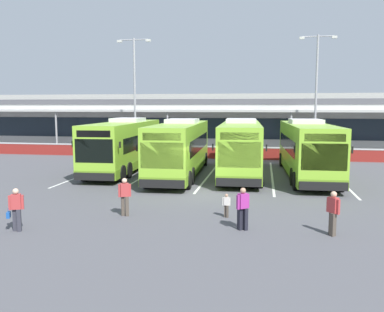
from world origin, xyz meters
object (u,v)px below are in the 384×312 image
Objects in this scene: coach_bus_centre at (241,148)px; pedestrian_near_bin at (125,196)px; coach_bus_leftmost at (125,146)px; lamp_post_centre at (316,88)px; pedestrian_child at (226,205)px; lamp_post_west at (135,89)px; pedestrian_in_dark_coat at (333,212)px; coach_bus_right_centre at (307,150)px; pedestrian_approaching_bus at (243,207)px; coach_bus_left_centre at (180,149)px; pedestrian_with_handbag at (16,209)px.

coach_bus_centre is 7.56× the size of pedestrian_near_bin.
pedestrian_near_bin is at bearing -70.60° from coach_bus_leftmost.
coach_bus_leftmost is 1.11× the size of lamp_post_centre.
pedestrian_child is 0.09× the size of lamp_post_west.
pedestrian_in_dark_coat is at bearing -46.61° from coach_bus_leftmost.
coach_bus_leftmost and coach_bus_right_centre have the same top height.
lamp_post_centre is (10.37, 22.43, 5.42)m from pedestrian_near_bin.
coach_bus_leftmost reaches higher than pedestrian_approaching_bus.
lamp_post_west is (-6.43, 21.30, 5.42)m from pedestrian_near_bin.
coach_bus_centre is at bearing -2.28° from coach_bus_leftmost.
coach_bus_centre is 15.06m from lamp_post_west.
lamp_post_centre is at bearing 84.92° from pedestrian_in_dark_coat.
coach_bus_centre is 12.19× the size of pedestrian_child.
pedestrian_near_bin is at bearing -91.23° from coach_bus_left_centre.
coach_bus_left_centre is 13.76m from pedestrian_with_handbag.
lamp_post_centre reaches higher than coach_bus_left_centre.
lamp_post_west reaches higher than pedestrian_with_handbag.
lamp_post_west reaches higher than coach_bus_centre.
coach_bus_left_centre is 7.56× the size of pedestrian_with_handbag.
coach_bus_leftmost is at bearing -76.66° from lamp_post_west.
pedestrian_child is 0.09× the size of lamp_post_centre.
pedestrian_child is at bearing 156.72° from pedestrian_in_dark_coat.
coach_bus_right_centre is at bearing -3.73° from coach_bus_centre.
coach_bus_right_centre is 7.56× the size of pedestrian_approaching_bus.
pedestrian_near_bin is at bearing 171.60° from pedestrian_in_dark_coat.
lamp_post_west reaches higher than pedestrian_in_dark_coat.
pedestrian_approaching_bus is at bearing -67.61° from coach_bus_left_centre.
pedestrian_in_dark_coat is 27.43m from lamp_post_west.
lamp_post_centre is (16.79, 1.13, 0.00)m from lamp_post_west.
coach_bus_leftmost reaches higher than pedestrian_in_dark_coat.
coach_bus_leftmost is 7.56× the size of pedestrian_in_dark_coat.
coach_bus_right_centre is at bearing -99.16° from lamp_post_centre.
coach_bus_leftmost is 8.45m from coach_bus_centre.
pedestrian_in_dark_coat is at bearing -55.62° from coach_bus_left_centre.
pedestrian_with_handbag is at bearing -156.67° from pedestrian_child.
pedestrian_child is 1.84m from pedestrian_approaching_bus.
lamp_post_west is (-3.17, 24.05, 5.43)m from pedestrian_with_handbag.
coach_bus_left_centre is at bearing -18.20° from coach_bus_leftmost.
pedestrian_with_handbag is (0.97, -14.74, -0.93)m from coach_bus_leftmost.
lamp_post_centre reaches higher than pedestrian_near_bin.
lamp_post_west is at bearing 97.51° from pedestrian_with_handbag.
coach_bus_centre is at bearing 70.08° from pedestrian_near_bin.
pedestrian_with_handbag and pedestrian_approaching_bus have the same top height.
coach_bus_centre is at bearing 15.76° from coach_bus_left_centre.
coach_bus_centre reaches higher than pedestrian_in_dark_coat.
lamp_post_west is (-2.21, 9.31, 4.50)m from coach_bus_leftmost.
coach_bus_centre is at bearing 107.42° from pedestrian_in_dark_coat.
pedestrian_with_handbag is at bearing -169.04° from pedestrian_approaching_bus.
lamp_post_centre is at bearing 49.58° from coach_bus_left_centre.
pedestrian_approaching_bus is at bearing -65.22° from pedestrian_child.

